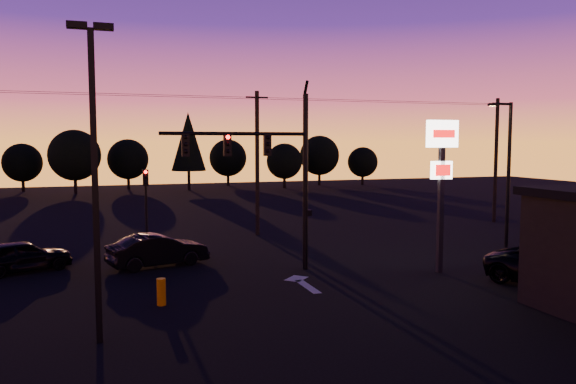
# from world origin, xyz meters

# --- Properties ---
(ground) EXTENTS (120.00, 120.00, 0.00)m
(ground) POSITION_xyz_m (0.00, 0.00, 0.00)
(ground) COLOR black
(ground) RESTS_ON ground
(lane_arrow) EXTENTS (1.20, 3.10, 0.01)m
(lane_arrow) POSITION_xyz_m (0.50, 1.67, 0.01)
(lane_arrow) COLOR beige
(lane_arrow) RESTS_ON ground
(traffic_signal_mast) EXTENTS (6.79, 0.52, 8.58)m
(traffic_signal_mast) POSITION_xyz_m (-0.10, 3.99, 4.94)
(traffic_signal_mast) COLOR black
(traffic_signal_mast) RESTS_ON ground
(secondary_signal) EXTENTS (0.30, 0.31, 4.35)m
(secondary_signal) POSITION_xyz_m (-5.00, 11.49, 2.86)
(secondary_signal) COLOR black
(secondary_signal) RESTS_ON ground
(parking_lot_light) EXTENTS (1.25, 0.30, 9.14)m
(parking_lot_light) POSITION_xyz_m (-7.50, -3.00, 5.27)
(parking_lot_light) COLOR black
(parking_lot_light) RESTS_ON ground
(pylon_sign) EXTENTS (1.50, 0.28, 6.80)m
(pylon_sign) POSITION_xyz_m (7.00, 1.50, 4.91)
(pylon_sign) COLOR black
(pylon_sign) RESTS_ON ground
(streetlight) EXTENTS (1.55, 0.35, 8.00)m
(streetlight) POSITION_xyz_m (13.91, 5.50, 4.42)
(streetlight) COLOR black
(streetlight) RESTS_ON ground
(utility_pole_1) EXTENTS (1.40, 0.26, 9.00)m
(utility_pole_1) POSITION_xyz_m (2.00, 14.00, 4.59)
(utility_pole_1) COLOR black
(utility_pole_1) RESTS_ON ground
(utility_pole_2) EXTENTS (1.40, 0.26, 9.00)m
(utility_pole_2) POSITION_xyz_m (20.00, 14.00, 4.59)
(utility_pole_2) COLOR black
(utility_pole_2) RESTS_ON ground
(power_wires) EXTENTS (36.00, 1.22, 0.07)m
(power_wires) POSITION_xyz_m (2.00, 14.00, 8.57)
(power_wires) COLOR black
(power_wires) RESTS_ON ground
(bollard) EXTENTS (0.32, 0.32, 0.97)m
(bollard) POSITION_xyz_m (-5.39, 0.25, 0.49)
(bollard) COLOR #D57900
(bollard) RESTS_ON ground
(tree_1) EXTENTS (4.54, 4.54, 5.71)m
(tree_1) POSITION_xyz_m (-16.00, 53.00, 3.43)
(tree_1) COLOR black
(tree_1) RESTS_ON ground
(tree_2) EXTENTS (5.77, 5.78, 7.26)m
(tree_2) POSITION_xyz_m (-10.00, 48.00, 4.37)
(tree_2) COLOR black
(tree_2) RESTS_ON ground
(tree_3) EXTENTS (4.95, 4.95, 6.22)m
(tree_3) POSITION_xyz_m (-4.00, 52.00, 3.75)
(tree_3) COLOR black
(tree_3) RESTS_ON ground
(tree_4) EXTENTS (4.18, 4.18, 9.50)m
(tree_4) POSITION_xyz_m (3.00, 49.00, 5.93)
(tree_4) COLOR black
(tree_4) RESTS_ON ground
(tree_5) EXTENTS (4.95, 4.95, 6.22)m
(tree_5) POSITION_xyz_m (9.00, 54.00, 3.75)
(tree_5) COLOR black
(tree_5) RESTS_ON ground
(tree_6) EXTENTS (4.54, 4.54, 5.71)m
(tree_6) POSITION_xyz_m (15.00, 48.00, 3.43)
(tree_6) COLOR black
(tree_6) RESTS_ON ground
(tree_7) EXTENTS (5.36, 5.36, 6.74)m
(tree_7) POSITION_xyz_m (21.00, 51.00, 4.06)
(tree_7) COLOR black
(tree_7) RESTS_ON ground
(tree_8) EXTENTS (4.12, 4.12, 5.19)m
(tree_8) POSITION_xyz_m (27.00, 50.00, 3.12)
(tree_8) COLOR black
(tree_8) RESTS_ON ground
(car_left) EXTENTS (4.59, 3.19, 1.45)m
(car_left) POSITION_xyz_m (-10.80, 7.56, 0.73)
(car_left) COLOR black
(car_left) RESTS_ON ground
(car_mid) EXTENTS (4.89, 2.77, 1.52)m
(car_mid) POSITION_xyz_m (-4.85, 6.79, 0.76)
(car_mid) COLOR black
(car_mid) RESTS_ON ground
(suv_parked) EXTENTS (5.09, 6.08, 1.54)m
(suv_parked) POSITION_xyz_m (10.18, -2.13, 0.77)
(suv_parked) COLOR black
(suv_parked) RESTS_ON ground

